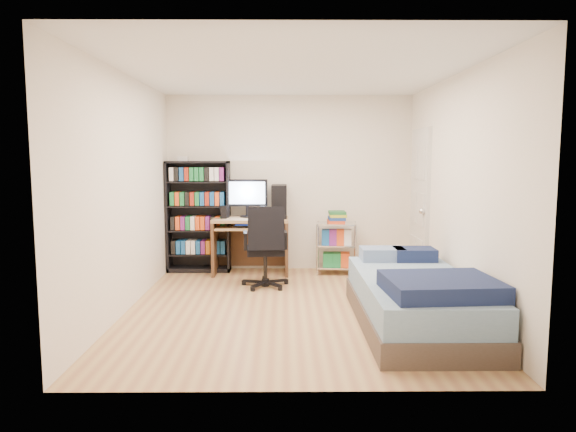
{
  "coord_description": "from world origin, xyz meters",
  "views": [
    {
      "loc": [
        -0.08,
        -5.41,
        1.62
      ],
      "look_at": [
        -0.03,
        0.4,
        0.96
      ],
      "focal_mm": 32.0,
      "sensor_mm": 36.0,
      "label": 1
    }
  ],
  "objects_px": {
    "computer_desk": "(258,223)",
    "bed": "(417,299)",
    "media_shelf": "(199,215)",
    "office_chair": "(266,261)"
  },
  "relations": [
    {
      "from": "media_shelf",
      "to": "computer_desk",
      "type": "relative_size",
      "value": 1.24
    },
    {
      "from": "media_shelf",
      "to": "office_chair",
      "type": "distance_m",
      "value": 1.44
    },
    {
      "from": "media_shelf",
      "to": "bed",
      "type": "height_order",
      "value": "media_shelf"
    },
    {
      "from": "computer_desk",
      "to": "bed",
      "type": "xyz_separation_m",
      "value": [
        1.64,
        -2.35,
        -0.44
      ]
    },
    {
      "from": "computer_desk",
      "to": "office_chair",
      "type": "relative_size",
      "value": 1.28
    },
    {
      "from": "media_shelf",
      "to": "computer_desk",
      "type": "bearing_deg",
      "value": -6.46
    },
    {
      "from": "computer_desk",
      "to": "bed",
      "type": "relative_size",
      "value": 0.61
    },
    {
      "from": "office_chair",
      "to": "bed",
      "type": "distance_m",
      "value": 2.14
    },
    {
      "from": "media_shelf",
      "to": "bed",
      "type": "distance_m",
      "value": 3.53
    },
    {
      "from": "media_shelf",
      "to": "bed",
      "type": "relative_size",
      "value": 0.76
    }
  ]
}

